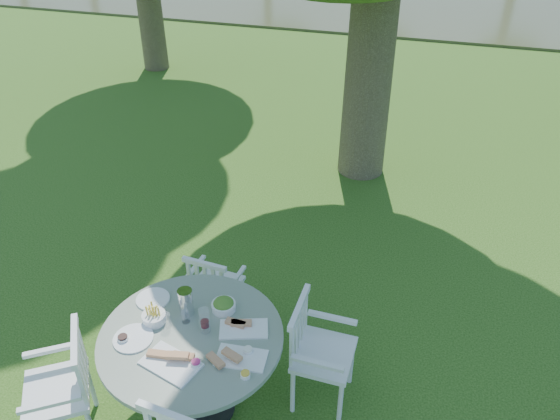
{
  "coord_description": "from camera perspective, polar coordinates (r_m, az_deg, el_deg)",
  "views": [
    {
      "loc": [
        1.2,
        -3.92,
        3.72
      ],
      "look_at": [
        0.0,
        0.2,
        0.85
      ],
      "focal_mm": 35.0,
      "sensor_mm": 36.0,
      "label": 1
    }
  ],
  "objects": [
    {
      "name": "ground",
      "position": [
        5.53,
        -0.58,
        -8.45
      ],
      "size": [
        140.0,
        140.0,
        0.0
      ],
      "primitive_type": "plane",
      "color": "#1A3D0C",
      "rests_on": "ground"
    },
    {
      "name": "table",
      "position": [
        4.17,
        -9.08,
        -14.34
      ],
      "size": [
        1.33,
        1.33,
        0.81
      ],
      "color": "black",
      "rests_on": "ground"
    },
    {
      "name": "chair_ne",
      "position": [
        4.28,
        3.42,
        -13.96
      ],
      "size": [
        0.46,
        0.49,
        0.94
      ],
      "rotation": [
        0.0,
        0.0,
        -4.74
      ],
      "color": "silver",
      "rests_on": "ground"
    },
    {
      "name": "chair_nw",
      "position": [
        4.92,
        -7.12,
        -7.82
      ],
      "size": [
        0.44,
        0.42,
        0.81
      ],
      "rotation": [
        0.0,
        0.0,
        -3.23
      ],
      "color": "silver",
      "rests_on": "ground"
    },
    {
      "name": "chair_sw",
      "position": [
        4.31,
        -21.21,
        -16.37
      ],
      "size": [
        0.65,
        0.66,
        0.96
      ],
      "rotation": [
        0.0,
        0.0,
        -0.99
      ],
      "color": "silver",
      "rests_on": "ground"
    },
    {
      "name": "tableware",
      "position": [
        4.08,
        -9.6,
        -11.5
      ],
      "size": [
        1.16,
        0.85,
        0.22
      ],
      "color": "white",
      "rests_on": "table"
    }
  ]
}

